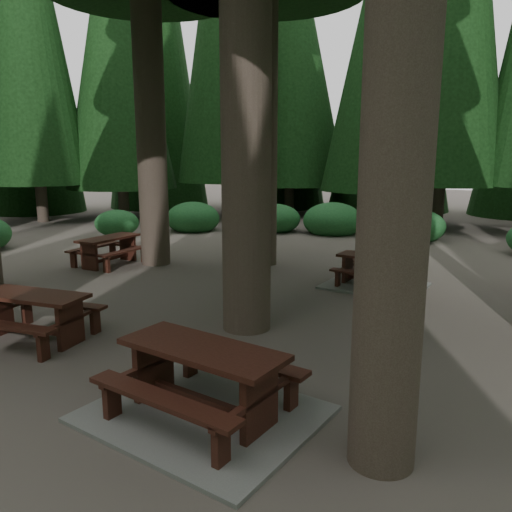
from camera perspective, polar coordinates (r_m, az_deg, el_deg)
The scene contains 6 objects.
ground at distance 9.24m, azimuth -5.99°, elevation -7.65°, with size 80.00×80.00×0.00m, color #4F4840.
picnic_table_a at distance 6.06m, azimuth -6.09°, elevation -15.16°, with size 2.72×2.31×0.87m.
picnic_table_b at distance 14.42m, azimuth -16.44°, elevation 1.05°, with size 1.52×1.86×0.79m.
picnic_table_c at distance 11.91m, azimuth 13.43°, elevation -2.30°, with size 2.24×1.87×0.74m.
picnic_table_e at distance 9.00m, azimuth -24.18°, elevation -5.60°, with size 2.10×1.81×0.80m.
shrub_ring at distance 9.35m, azimuth 0.19°, elevation -4.78°, with size 23.86×24.64×1.49m.
Camera 1 is at (5.18, -7.02, 3.02)m, focal length 35.00 mm.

